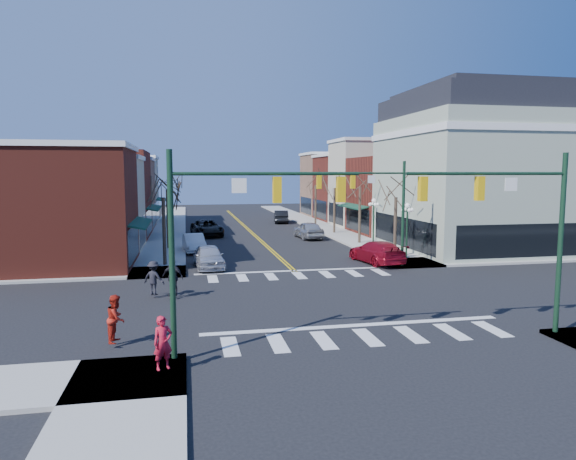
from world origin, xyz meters
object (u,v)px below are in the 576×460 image
lamppost_corner (407,223)px  pedestrian_red_b (116,318)px  car_left_mid (194,243)px  lamppost_midblock (374,215)px  car_left_far (207,228)px  car_right_far (281,217)px  pedestrian_dark_a (173,277)px  car_left_near (209,257)px  pedestrian_red_a (163,343)px  car_right_mid (308,230)px  victorian_corner (471,170)px  car_right_near (377,252)px  pedestrian_dark_b (154,278)px

lamppost_corner → pedestrian_red_b: bearing=-142.2°
car_left_mid → pedestrian_red_b: (-3.22, -22.59, 0.31)m
lamppost_midblock → car_left_far: bearing=135.6°
car_right_far → pedestrian_dark_a: bearing=79.4°
car_left_near → pedestrian_red_a: bearing=-100.8°
car_right_mid → pedestrian_dark_a: 25.35m
victorian_corner → car_left_mid: victorian_corner is taller
lamppost_midblock → pedestrian_red_b: (-17.74, -20.28, -1.92)m
car_right_near → pedestrian_red_b: (-15.94, -14.80, 0.25)m
car_right_far → pedestrian_red_b: pedestrian_red_b is taller
car_right_near → pedestrian_dark_a: size_ratio=2.82×
victorian_corner → car_right_near: victorian_corner is taller
car_left_near → car_right_near: bearing=-5.4°
car_left_near → pedestrian_dark_a: size_ratio=2.36×
car_left_near → car_right_far: size_ratio=0.95×
car_left_mid → lamppost_midblock: bearing=-14.6°
car_right_near → pedestrian_dark_a: (-14.05, -7.81, 0.33)m
car_left_mid → pedestrian_red_b: size_ratio=2.48×
car_left_mid → car_left_far: car_left_far is taller
lamppost_corner → car_left_mid: (-14.52, 8.80, -2.23)m
pedestrian_dark_b → car_left_far: bearing=-70.8°
car_right_mid → car_right_far: 16.15m
car_right_mid → car_right_near: bearing=92.1°
victorian_corner → pedestrian_red_b: (-26.04, -19.78, -5.61)m
pedestrian_red_b → pedestrian_dark_b: (0.93, 7.35, -0.01)m
victorian_corner → lamppost_corner: size_ratio=3.29×
lamppost_midblock → pedestrian_dark_b: lamppost_midblock is taller
lamppost_midblock → lamppost_corner: bearing=-90.0°
pedestrian_red_b → car_left_near: bearing=-6.3°
car_left_far → pedestrian_dark_b: 25.99m
car_right_near → car_right_far: (-1.31, 30.42, 0.00)m
car_right_far → pedestrian_dark_b: bearing=78.0°
pedestrian_dark_a → victorian_corner: bearing=54.7°
pedestrian_red_b → pedestrian_dark_b: size_ratio=1.01×
victorian_corner → car_right_mid: bearing=141.6°
pedestrian_red_a → lamppost_midblock: bearing=32.3°
victorian_corner → car_left_near: size_ratio=3.09×
victorian_corner → car_right_far: 28.48m
pedestrian_red_a → pedestrian_dark_b: bearing=71.4°
lamppost_corner → lamppost_midblock: (0.00, 6.50, 0.00)m
lamppost_corner → car_left_mid: 17.13m
car_left_near → pedestrian_red_b: 15.68m
pedestrian_red_b → car_right_far: bearing=-9.1°
lamppost_midblock → car_left_near: lamppost_midblock is taller
car_right_near → pedestrian_dark_b: (-15.01, -7.45, 0.24)m
victorian_corner → car_right_near: bearing=-153.7°
pedestrian_dark_a → lamppost_midblock: bearing=66.8°
car_right_far → pedestrian_dark_b: pedestrian_dark_b is taller
victorian_corner → car_right_far: (-11.41, 25.43, -5.86)m
car_right_near → pedestrian_red_a: pedestrian_red_a is taller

